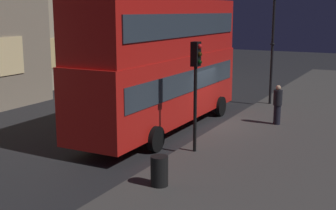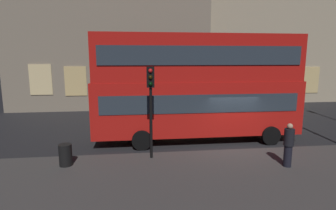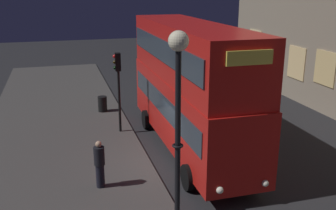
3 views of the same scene
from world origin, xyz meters
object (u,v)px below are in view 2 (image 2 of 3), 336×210
(double_decker_bus, at_px, (197,83))
(traffic_light_near_kerb, at_px, (151,93))
(litter_bin, at_px, (65,155))
(pedestrian, at_px, (289,145))

(double_decker_bus, height_order, traffic_light_near_kerb, double_decker_bus)
(traffic_light_near_kerb, xyz_separation_m, litter_bin, (-3.46, -0.43, -2.38))
(pedestrian, xyz_separation_m, litter_bin, (-8.79, 1.14, -0.46))
(double_decker_bus, bearing_deg, litter_bin, -152.67)
(pedestrian, bearing_deg, litter_bin, -55.64)
(traffic_light_near_kerb, relative_size, pedestrian, 2.22)
(traffic_light_near_kerb, distance_m, pedestrian, 5.87)
(double_decker_bus, relative_size, litter_bin, 12.31)
(traffic_light_near_kerb, bearing_deg, double_decker_bus, 50.45)
(traffic_light_near_kerb, distance_m, litter_bin, 4.22)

